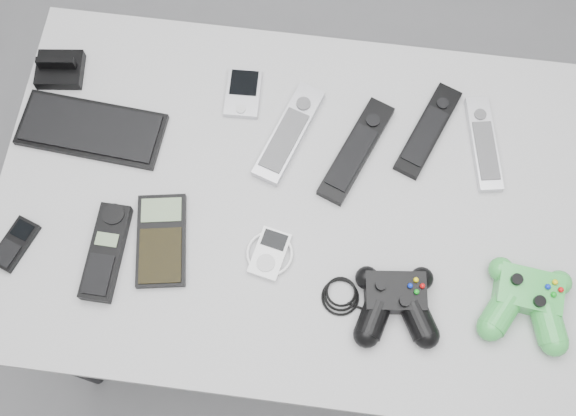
# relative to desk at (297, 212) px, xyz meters

# --- Properties ---
(floor) EXTENTS (3.50, 3.50, 0.00)m
(floor) POSITION_rel_desk_xyz_m (-0.08, 0.07, -0.69)
(floor) COLOR slate
(floor) RESTS_ON ground
(desk) EXTENTS (1.12, 0.72, 0.75)m
(desk) POSITION_rel_desk_xyz_m (0.00, 0.00, 0.00)
(desk) COLOR #99999C
(desk) RESTS_ON floor
(pda_keyboard) EXTENTS (0.28, 0.14, 0.02)m
(pda_keyboard) POSITION_rel_desk_xyz_m (-0.41, 0.09, 0.07)
(pda_keyboard) COLOR black
(pda_keyboard) RESTS_ON desk
(dock_bracket) EXTENTS (0.10, 0.09, 0.05)m
(dock_bracket) POSITION_rel_desk_xyz_m (-0.50, 0.21, 0.09)
(dock_bracket) COLOR black
(dock_bracket) RESTS_ON desk
(pda) EXTENTS (0.07, 0.11, 0.02)m
(pda) POSITION_rel_desk_xyz_m (-0.13, 0.21, 0.07)
(pda) COLOR #ACACB3
(pda) RESTS_ON desk
(remote_silver_a) EXTENTS (0.12, 0.22, 0.02)m
(remote_silver_a) POSITION_rel_desk_xyz_m (-0.03, 0.13, 0.08)
(remote_silver_a) COLOR #ACACB3
(remote_silver_a) RESTS_ON desk
(remote_black_a) EXTENTS (0.13, 0.23, 0.02)m
(remote_black_a) POSITION_rel_desk_xyz_m (0.10, 0.11, 0.08)
(remote_black_a) COLOR black
(remote_black_a) RESTS_ON desk
(remote_black_b) EXTENTS (0.12, 0.21, 0.02)m
(remote_black_b) POSITION_rel_desk_xyz_m (0.23, 0.17, 0.08)
(remote_black_b) COLOR black
(remote_black_b) RESTS_ON desk
(remote_silver_b) EXTENTS (0.08, 0.20, 0.02)m
(remote_silver_b) POSITION_rel_desk_xyz_m (0.34, 0.16, 0.08)
(remote_silver_b) COLOR silver
(remote_silver_b) RESTS_ON desk
(mobile_phone) EXTENTS (0.08, 0.11, 0.02)m
(mobile_phone) POSITION_rel_desk_xyz_m (-0.50, -0.15, 0.07)
(mobile_phone) COLOR black
(mobile_phone) RESTS_ON desk
(cordless_handset) EXTENTS (0.06, 0.18, 0.03)m
(cordless_handset) POSITION_rel_desk_xyz_m (-0.33, -0.15, 0.08)
(cordless_handset) COLOR black
(cordless_handset) RESTS_ON desk
(calculator) EXTENTS (0.12, 0.18, 0.02)m
(calculator) POSITION_rel_desk_xyz_m (-0.23, -0.11, 0.07)
(calculator) COLOR black
(calculator) RESTS_ON desk
(mp3_player) EXTENTS (0.10, 0.11, 0.02)m
(mp3_player) POSITION_rel_desk_xyz_m (-0.04, -0.11, 0.07)
(mp3_player) COLOR white
(mp3_player) RESTS_ON desk
(controller_black) EXTENTS (0.27, 0.18, 0.05)m
(controller_black) POSITION_rel_desk_xyz_m (0.19, -0.17, 0.09)
(controller_black) COLOR black
(controller_black) RESTS_ON desk
(controller_green) EXTENTS (0.17, 0.18, 0.05)m
(controller_green) POSITION_rel_desk_xyz_m (0.42, -0.14, 0.09)
(controller_green) COLOR #2B8C26
(controller_green) RESTS_ON desk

